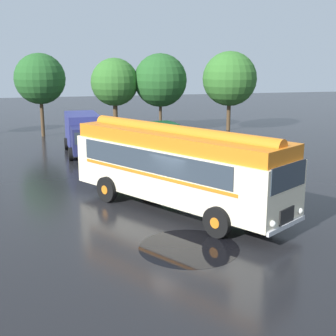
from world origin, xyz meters
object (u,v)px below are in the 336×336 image
object	(u,v)px
car_near_left	(128,137)
car_mid_left	(164,134)
box_van	(84,132)
vintage_bus	(177,164)

from	to	relation	value
car_near_left	car_mid_left	bearing A→B (deg)	8.78
car_mid_left	box_van	distance (m)	5.76
car_near_left	box_van	bearing A→B (deg)	-168.83
car_near_left	box_van	size ratio (longest dim) A/B	0.73
box_van	vintage_bus	bearing A→B (deg)	-77.32
vintage_bus	box_van	size ratio (longest dim) A/B	1.68
car_near_left	car_mid_left	size ratio (longest dim) A/B	0.98
car_mid_left	box_van	bearing A→B (deg)	-169.95
car_near_left	car_mid_left	world-z (taller)	same
car_mid_left	box_van	world-z (taller)	box_van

